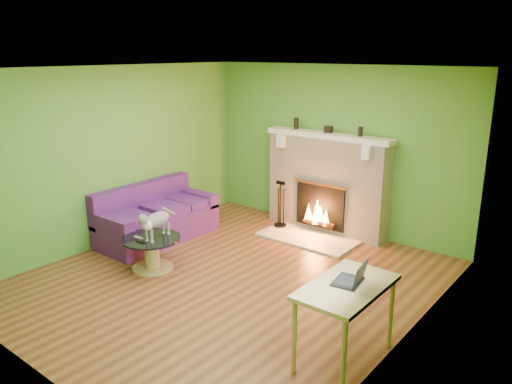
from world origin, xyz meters
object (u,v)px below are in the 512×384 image
Objects in this scene: coffee_table at (152,251)px; desk at (346,294)px; cat at (157,223)px; sofa at (156,218)px.

desk reaches higher than coffee_table.
desk is at bearing -14.50° from cat.
sofa is at bearing 165.46° from desk.
sofa is 1.14m from coffee_table.
desk is at bearing -4.00° from coffee_table.
coffee_table is 3.01m from desk.
cat reaches higher than coffee_table.
coffee_table is at bearing 176.00° from desk.
desk is (3.81, -0.99, 0.35)m from sofa.
cat is at bearing 174.91° from desk.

